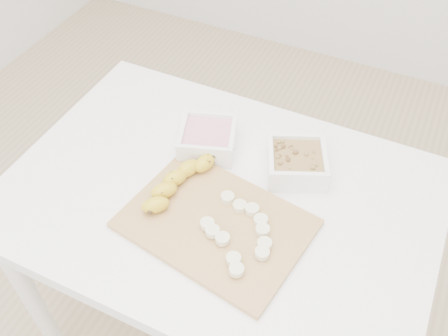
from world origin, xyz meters
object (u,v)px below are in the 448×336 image
at_px(banana, 177,183).
at_px(table, 219,219).
at_px(bowl_yogurt, 208,139).
at_px(bowl_granola, 297,162).
at_px(cutting_board, 216,224).

bearing_deg(banana, table, 48.11).
height_order(bowl_yogurt, bowl_granola, same).
xyz_separation_m(bowl_granola, banana, (-0.23, -0.18, 0.00)).
bearing_deg(cutting_board, bowl_granola, 65.62).
bearing_deg(table, banana, -157.55).
distance_m(table, cutting_board, 0.14).
xyz_separation_m(table, banana, (-0.09, -0.04, 0.13)).
relative_size(bowl_granola, banana, 0.83).
distance_m(table, bowl_granola, 0.24).
distance_m(bowl_granola, cutting_board, 0.25).
bearing_deg(cutting_board, bowl_yogurt, 120.71).
relative_size(table, bowl_yogurt, 5.81).
bearing_deg(bowl_granola, cutting_board, -114.38).
bearing_deg(banana, cutting_board, 4.06).
bearing_deg(banana, bowl_granola, 64.12).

